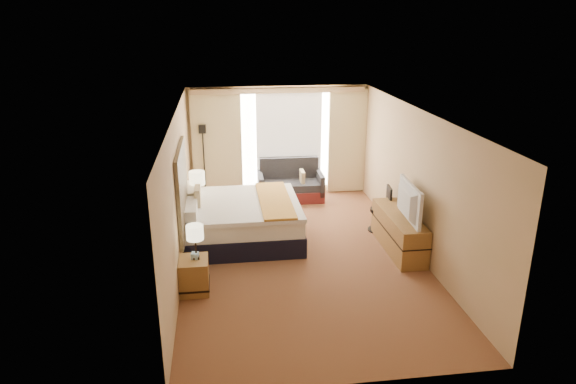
{
  "coord_description": "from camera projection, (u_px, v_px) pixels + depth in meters",
  "views": [
    {
      "loc": [
        -1.37,
        -8.36,
        4.14
      ],
      "look_at": [
        -0.18,
        0.4,
        1.09
      ],
      "focal_mm": 32.0,
      "sensor_mm": 36.0,
      "label": 1
    }
  ],
  "objects": [
    {
      "name": "television",
      "position": [
        403.0,
        202.0,
        9.02
      ],
      "size": [
        0.21,
        1.17,
        0.67
      ],
      "primitive_type": "imported",
      "rotation": [
        0.0,
        0.0,
        1.52
      ],
      "color": "black",
      "rests_on": "media_dresser"
    },
    {
      "name": "wall_right",
      "position": [
        417.0,
        182.0,
        9.2
      ],
      "size": [
        0.02,
        7.0,
        2.6
      ],
      "primitive_type": "cube",
      "color": "tan",
      "rests_on": "ground"
    },
    {
      "name": "telephone",
      "position": [
        202.0,
        200.0,
        10.41
      ],
      "size": [
        0.24,
        0.22,
        0.08
      ],
      "primitive_type": "cube",
      "rotation": [
        0.0,
        0.0,
        0.43
      ],
      "color": "black",
      "rests_on": "nightstand_right"
    },
    {
      "name": "wall_left",
      "position": [
        179.0,
        193.0,
        8.67
      ],
      "size": [
        0.02,
        7.0,
        2.6
      ],
      "primitive_type": "cube",
      "color": "tan",
      "rests_on": "ground"
    },
    {
      "name": "wall_back",
      "position": [
        278.0,
        141.0,
        12.21
      ],
      "size": [
        4.2,
        0.02,
        2.6
      ],
      "primitive_type": "cube",
      "color": "tan",
      "rests_on": "ground"
    },
    {
      "name": "tissue_box",
      "position": [
        195.0,
        256.0,
        7.97
      ],
      "size": [
        0.13,
        0.13,
        0.1
      ],
      "primitive_type": "cube",
      "rotation": [
        0.0,
        0.0,
        -0.19
      ],
      "color": "#82A6C9",
      "rests_on": "nightstand_left"
    },
    {
      "name": "wall_front",
      "position": [
        352.0,
        287.0,
        5.66
      ],
      "size": [
        4.2,
        0.02,
        2.6
      ],
      "primitive_type": "cube",
      "color": "tan",
      "rests_on": "ground"
    },
    {
      "name": "floor",
      "position": [
        301.0,
        255.0,
        9.36
      ],
      "size": [
        4.2,
        7.0,
        0.02
      ],
      "primitive_type": "cube",
      "color": "#5D231A",
      "rests_on": "ground"
    },
    {
      "name": "window",
      "position": [
        289.0,
        140.0,
        12.21
      ],
      "size": [
        2.3,
        0.02,
        2.3
      ],
      "primitive_type": "cube",
      "color": "white",
      "rests_on": "wall_back"
    },
    {
      "name": "headboard",
      "position": [
        182.0,
        190.0,
        8.87
      ],
      "size": [
        0.06,
        1.85,
        1.5
      ],
      "primitive_type": "cube",
      "color": "black",
      "rests_on": "wall_left"
    },
    {
      "name": "floor_lamp",
      "position": [
        203.0,
        147.0,
        11.82
      ],
      "size": [
        0.23,
        0.23,
        1.78
      ],
      "color": "black",
      "rests_on": "floor"
    },
    {
      "name": "desk_chair",
      "position": [
        382.0,
        211.0,
        10.29
      ],
      "size": [
        0.45,
        0.45,
        0.93
      ],
      "rotation": [
        0.0,
        0.0,
        -0.11
      ],
      "color": "black",
      "rests_on": "floor"
    },
    {
      "name": "lamp_right",
      "position": [
        197.0,
        179.0,
        10.2
      ],
      "size": [
        0.31,
        0.31,
        0.66
      ],
      "color": "black",
      "rests_on": "nightstand_right"
    },
    {
      "name": "ceiling",
      "position": [
        302.0,
        113.0,
        8.51
      ],
      "size": [
        4.2,
        7.0,
        0.02
      ],
      "primitive_type": "cube",
      "color": "silver",
      "rests_on": "wall_back"
    },
    {
      "name": "loveseat",
      "position": [
        290.0,
        186.0,
        12.12
      ],
      "size": [
        1.53,
        0.84,
        0.95
      ],
      "rotation": [
        0.0,
        0.0,
        -0.02
      ],
      "color": "maroon",
      "rests_on": "floor"
    },
    {
      "name": "lamp_left",
      "position": [
        195.0,
        233.0,
        7.84
      ],
      "size": [
        0.27,
        0.27,
        0.56
      ],
      "color": "black",
      "rests_on": "nightstand_left"
    },
    {
      "name": "media_dresser",
      "position": [
        399.0,
        232.0,
        9.48
      ],
      "size": [
        0.5,
        1.8,
        0.7
      ],
      "primitive_type": "cube",
      "color": "olive",
      "rests_on": "floor"
    },
    {
      "name": "nightstand_right",
      "position": [
        199.0,
        217.0,
        10.39
      ],
      "size": [
        0.45,
        0.52,
        0.55
      ],
      "primitive_type": "cube",
      "color": "olive",
      "rests_on": "floor"
    },
    {
      "name": "bed",
      "position": [
        240.0,
        220.0,
        9.89
      ],
      "size": [
        2.26,
        2.07,
        1.1
      ],
      "color": "black",
      "rests_on": "floor"
    },
    {
      "name": "nightstand_left",
      "position": [
        194.0,
        275.0,
        8.05
      ],
      "size": [
        0.45,
        0.52,
        0.55
      ],
      "primitive_type": "cube",
      "color": "olive",
      "rests_on": "floor"
    },
    {
      "name": "curtains",
      "position": [
        279.0,
        138.0,
        12.07
      ],
      "size": [
        4.12,
        0.19,
        2.56
      ],
      "color": "#F6E4AD",
      "rests_on": "floor"
    }
  ]
}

